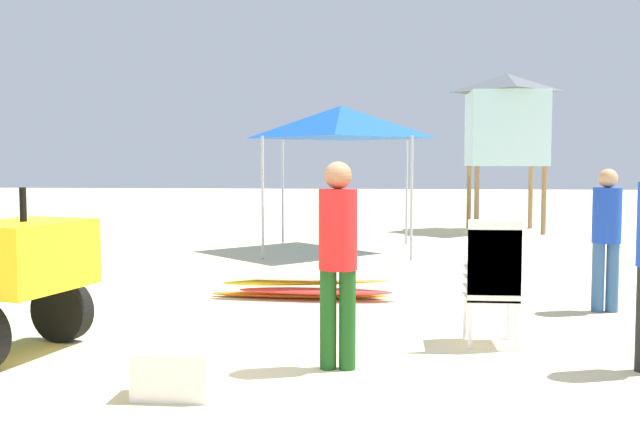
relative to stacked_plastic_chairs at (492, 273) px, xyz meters
The scene contains 8 objects.
ground 2.14m from the stacked_plastic_chairs, 143.50° to the right, with size 80.00×80.00×0.00m, color beige.
stacked_plastic_chairs is the anchor object (origin of this frame).
surfboard_pile 3.01m from the stacked_plastic_chairs, 130.97° to the left, with size 2.49×0.75×0.32m.
lifeguard_near_left 2.33m from the stacked_plastic_chairs, 48.49° to the left, with size 0.32×0.32×1.64m.
lifeguard_near_right 1.65m from the stacked_plastic_chairs, 148.55° to the right, with size 0.32×0.32×1.73m.
popup_canopy 7.60m from the stacked_plastic_chairs, 104.21° to the left, with size 2.65×2.65×2.78m.
lifeguard_tower 11.90m from the stacked_plastic_chairs, 80.20° to the left, with size 1.98×1.98×3.87m.
cooler_box 3.08m from the stacked_plastic_chairs, 146.64° to the right, with size 0.57×0.35×0.35m, color white.
Camera 1 is at (0.60, -5.63, 1.73)m, focal length 41.15 mm.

